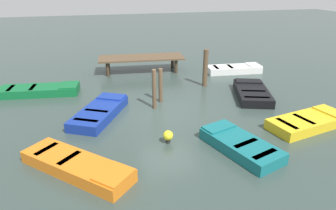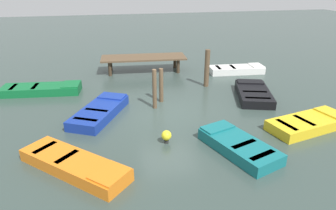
# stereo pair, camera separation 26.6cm
# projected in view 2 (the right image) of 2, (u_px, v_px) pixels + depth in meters

# --- Properties ---
(ground_plane) EXTENTS (80.00, 80.00, 0.00)m
(ground_plane) POSITION_uv_depth(u_px,v_px,m) (168.00, 112.00, 12.98)
(ground_plane) COLOR #33423D
(dock_segment) EXTENTS (5.32, 2.16, 0.95)m
(dock_segment) POSITION_uv_depth(u_px,v_px,m) (144.00, 58.00, 18.40)
(dock_segment) COLOR brown
(dock_segment) RESTS_ON ground_plane
(rowboat_orange) EXTENTS (3.44, 3.39, 0.46)m
(rowboat_orange) POSITION_uv_depth(u_px,v_px,m) (75.00, 165.00, 8.96)
(rowboat_orange) COLOR orange
(rowboat_orange) RESTS_ON ground_plane
(rowboat_teal) EXTENTS (2.13, 3.12, 0.46)m
(rowboat_teal) POSITION_uv_depth(u_px,v_px,m) (238.00, 145.00, 9.99)
(rowboat_teal) COLOR #14666B
(rowboat_teal) RESTS_ON ground_plane
(rowboat_green) EXTENTS (3.96, 1.67, 0.46)m
(rowboat_green) POSITION_uv_depth(u_px,v_px,m) (42.00, 89.00, 15.09)
(rowboat_green) COLOR #0F602D
(rowboat_green) RESTS_ON ground_plane
(rowboat_black) EXTENTS (2.35, 3.35, 0.46)m
(rowboat_black) POSITION_uv_depth(u_px,v_px,m) (253.00, 93.00, 14.55)
(rowboat_black) COLOR black
(rowboat_black) RESTS_ON ground_plane
(rowboat_blue) EXTENTS (2.69, 3.54, 0.46)m
(rowboat_blue) POSITION_uv_depth(u_px,v_px,m) (100.00, 111.00, 12.56)
(rowboat_blue) COLOR navy
(rowboat_blue) RESTS_ON ground_plane
(rowboat_white) EXTENTS (3.40, 1.46, 0.46)m
(rowboat_white) POSITION_uv_depth(u_px,v_px,m) (237.00, 69.00, 18.37)
(rowboat_white) COLOR silver
(rowboat_white) RESTS_ON ground_plane
(rowboat_yellow) EXTENTS (3.45, 1.95, 0.46)m
(rowboat_yellow) POSITION_uv_depth(u_px,v_px,m) (308.00, 123.00, 11.53)
(rowboat_yellow) COLOR gold
(rowboat_yellow) RESTS_ON ground_plane
(mooring_piling_far_right) EXTENTS (0.19, 0.19, 1.80)m
(mooring_piling_far_right) POSITION_uv_depth(u_px,v_px,m) (155.00, 89.00, 13.09)
(mooring_piling_far_right) COLOR brown
(mooring_piling_far_right) RESTS_ON ground_plane
(mooring_piling_mid_left) EXTENTS (0.27, 0.27, 2.00)m
(mooring_piling_mid_left) POSITION_uv_depth(u_px,v_px,m) (207.00, 68.00, 15.78)
(mooring_piling_mid_left) COLOR brown
(mooring_piling_mid_left) RESTS_ON ground_plane
(mooring_piling_mid_right) EXTENTS (0.20, 0.20, 1.62)m
(mooring_piling_mid_right) POSITION_uv_depth(u_px,v_px,m) (161.00, 85.00, 13.82)
(mooring_piling_mid_right) COLOR brown
(mooring_piling_mid_right) RESTS_ON ground_plane
(marker_buoy) EXTENTS (0.36, 0.36, 0.48)m
(marker_buoy) POSITION_uv_depth(u_px,v_px,m) (166.00, 136.00, 10.46)
(marker_buoy) COLOR #262626
(marker_buoy) RESTS_ON ground_plane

